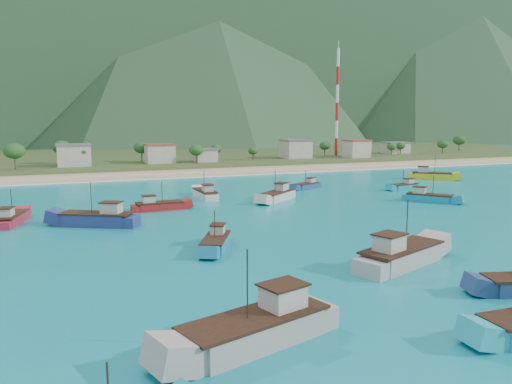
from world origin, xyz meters
name	(u,v)px	position (x,y,z in m)	size (l,w,h in m)	color
ground	(279,228)	(0.00, 0.00, 0.00)	(600.00, 600.00, 0.00)	#0D8496
beach	(171,175)	(0.00, 79.00, 0.00)	(400.00, 18.00, 1.20)	beige
land	(140,159)	(0.00, 140.00, 0.00)	(400.00, 110.00, 2.40)	#385123
surf_line	(179,178)	(0.00, 69.50, 0.00)	(400.00, 2.50, 0.08)	white
mountains	(67,11)	(-18.31, 403.81, 106.83)	(1520.00, 440.00, 260.00)	slate
village	(175,153)	(6.47, 103.65, 4.72)	(205.11, 23.16, 7.35)	beige
vegetation	(127,153)	(-9.99, 102.44, 5.07)	(278.69, 26.05, 8.21)	#235623
radio_tower	(337,103)	(73.92, 108.00, 22.85)	(1.20, 1.20, 42.50)	red
boat_1	(258,330)	(-17.75, -35.75, 1.05)	(14.03, 7.69, 7.95)	#A49D93
boat_2	(277,196)	(10.41, 24.19, 0.82)	(10.83, 9.79, 6.68)	beige
boat_4	(98,220)	(-25.92, 12.29, 0.96)	(12.78, 9.36, 7.42)	navy
boat_5	(429,198)	(38.40, 11.21, 0.68)	(8.60, 9.60, 5.90)	teal
boat_6	(11,220)	(-38.89, 18.86, 0.67)	(5.22, 10.36, 5.87)	#A92334
boat_8	(405,187)	(45.41, 27.78, 0.51)	(8.75, 4.00, 4.98)	teal
boat_13	(205,195)	(-2.54, 32.78, 0.72)	(3.15, 10.36, 6.11)	beige
boat_14	(401,257)	(4.97, -23.21, 1.06)	(14.06, 8.57, 7.99)	#AAA199
boat_15	(216,243)	(-12.58, -7.74, 0.62)	(6.69, 9.70, 5.58)	teal
boat_16	(307,186)	(24.39, 37.75, 0.51)	(8.60, 5.86, 4.94)	navy
boat_20	(158,207)	(-14.51, 22.19, 0.64)	(9.69, 3.23, 5.66)	maroon
boat_25	(431,176)	(64.64, 41.04, 0.86)	(11.14, 10.12, 6.88)	yellow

